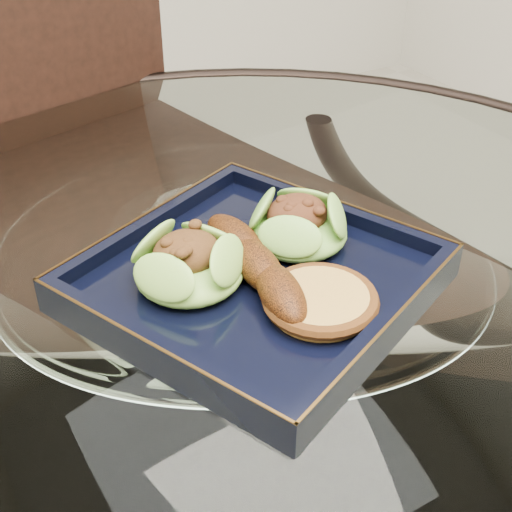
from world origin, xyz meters
TOP-DOWN VIEW (x-y plane):
  - dining_table at (-0.00, -0.00)m, footprint 1.13×1.13m
  - dining_chair at (-0.02, 0.38)m, footprint 0.55×0.55m
  - navy_plate at (0.01, -0.01)m, footprint 0.35×0.35m
  - lettuce_wrap_left at (-0.05, 0.01)m, footprint 0.11×0.11m
  - lettuce_wrap_right at (0.07, 0.01)m, footprint 0.12×0.12m
  - roasted_plantain at (0.00, -0.02)m, footprint 0.05×0.17m
  - crumb_patty at (0.03, -0.08)m, footprint 0.11×0.11m

SIDE VIEW (x-z plane):
  - dining_chair at x=-0.02m, z-range 0.06..1.12m
  - dining_table at x=0.00m, z-range 0.21..0.98m
  - navy_plate at x=0.01m, z-range 0.76..0.78m
  - crumb_patty at x=0.03m, z-range 0.78..0.80m
  - roasted_plantain at x=0.00m, z-range 0.78..0.81m
  - lettuce_wrap_right at x=0.07m, z-range 0.78..0.82m
  - lettuce_wrap_left at x=-0.05m, z-range 0.78..0.82m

